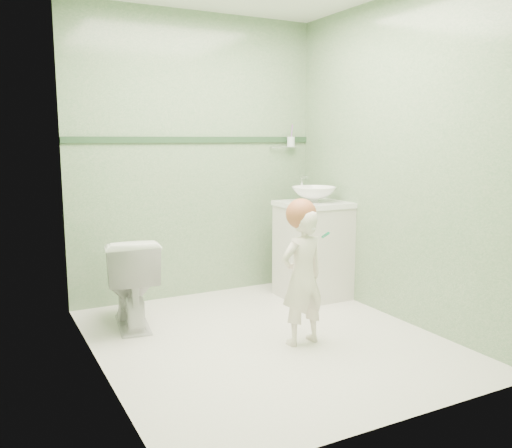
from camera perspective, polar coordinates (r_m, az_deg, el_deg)
ground at (r=3.77m, az=1.08°, el=-12.11°), size 2.50×2.50×0.00m
room_shell at (r=3.52m, az=1.14°, el=6.42°), size 2.50×2.54×2.40m
trim_stripe at (r=4.64m, az=-6.32°, el=8.87°), size 2.20×0.02×0.05m
vanity at (r=4.65m, az=6.04°, el=-2.92°), size 0.52×0.50×0.80m
counter at (r=4.58m, az=6.13°, el=2.10°), size 0.54×0.52×0.04m
basin at (r=4.57m, az=6.14°, el=3.15°), size 0.37×0.37×0.13m
faucet at (r=4.72m, az=4.91°, el=4.32°), size 0.03×0.13×0.18m
cup_holder at (r=4.99m, az=3.63°, el=8.67°), size 0.26×0.07×0.21m
toilet at (r=4.04m, az=-13.16°, el=-5.92°), size 0.46×0.70×0.67m
toddler at (r=3.58m, az=4.93°, el=-5.64°), size 0.35×0.25×0.91m
hair_cap at (r=3.52m, az=4.80°, el=1.08°), size 0.20×0.20×0.20m
teal_toothbrush at (r=3.47m, az=7.23°, el=-1.10°), size 0.11×0.14×0.08m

